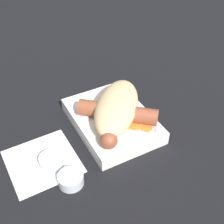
# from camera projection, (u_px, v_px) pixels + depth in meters

# --- Properties ---
(ground_plane) EXTENTS (3.00, 3.00, 0.00)m
(ground_plane) POSITION_uv_depth(u_px,v_px,m) (112.00, 125.00, 0.71)
(ground_plane) COLOR black
(food_tray) EXTENTS (0.21, 0.16, 0.03)m
(food_tray) POSITION_uv_depth(u_px,v_px,m) (112.00, 120.00, 0.70)
(food_tray) COLOR silver
(food_tray) RESTS_ON ground_plane
(bread_roll) EXTENTS (0.20, 0.19, 0.05)m
(bread_roll) POSITION_uv_depth(u_px,v_px,m) (117.00, 107.00, 0.67)
(bread_roll) COLOR #DBBC84
(bread_roll) RESTS_ON food_tray
(sausage) EXTENTS (0.17, 0.15, 0.04)m
(sausage) POSITION_uv_depth(u_px,v_px,m) (118.00, 112.00, 0.67)
(sausage) COLOR brown
(sausage) RESTS_ON food_tray
(pickled_veggies) EXTENTS (0.07, 0.08, 0.00)m
(pickled_veggies) POSITION_uv_depth(u_px,v_px,m) (136.00, 124.00, 0.67)
(pickled_veggies) COLOR orange
(pickled_veggies) RESTS_ON food_tray
(napkin) EXTENTS (0.14, 0.14, 0.00)m
(napkin) POSITION_uv_depth(u_px,v_px,m) (42.00, 161.00, 0.63)
(napkin) COLOR white
(napkin) RESTS_ON ground_plane
(condiment_cup_near) EXTENTS (0.05, 0.05, 0.02)m
(condiment_cup_near) POSITION_uv_depth(u_px,v_px,m) (52.00, 161.00, 0.62)
(condiment_cup_near) COLOR silver
(condiment_cup_near) RESTS_ON ground_plane
(condiment_cup_far) EXTENTS (0.05, 0.05, 0.02)m
(condiment_cup_far) POSITION_uv_depth(u_px,v_px,m) (71.00, 180.00, 0.59)
(condiment_cup_far) COLOR silver
(condiment_cup_far) RESTS_ON ground_plane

